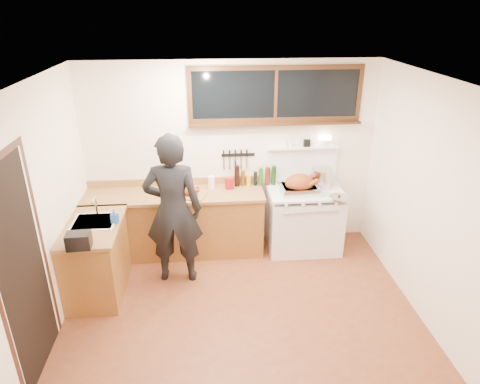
{
  "coord_description": "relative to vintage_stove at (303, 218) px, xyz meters",
  "views": [
    {
      "loc": [
        -0.36,
        -3.87,
        3.25
      ],
      "look_at": [
        0.05,
        0.85,
        1.15
      ],
      "focal_mm": 32.0,
      "sensor_mm": 36.0,
      "label": 1
    }
  ],
  "objects": [
    {
      "name": "cutting_board",
      "position": [
        -1.56,
        -0.08,
        0.49
      ],
      "size": [
        0.45,
        0.39,
        0.14
      ],
      "color": "olive",
      "rests_on": "counter_back"
    },
    {
      "name": "counter_back",
      "position": [
        -1.8,
        0.04,
        -0.01
      ],
      "size": [
        2.44,
        0.64,
        1.0
      ],
      "color": "brown",
      "rests_on": "ground"
    },
    {
      "name": "pot_lid",
      "position": [
        0.38,
        -0.31,
        0.45
      ],
      "size": [
        0.34,
        0.34,
        0.04
      ],
      "color": "silver",
      "rests_on": "vintage_stove"
    },
    {
      "name": "left_doorway",
      "position": [
        -2.99,
        -1.96,
        0.62
      ],
      "size": [
        0.02,
        1.04,
        2.17
      ],
      "color": "black",
      "rests_on": "ground"
    },
    {
      "name": "saucepan",
      "position": [
        0.14,
        0.19,
        0.49
      ],
      "size": [
        0.18,
        0.27,
        0.11
      ],
      "color": "silver",
      "rests_on": "vintage_stove"
    },
    {
      "name": "sink_unit",
      "position": [
        -2.68,
        -0.71,
        0.38
      ],
      "size": [
        0.5,
        0.45,
        0.37
      ],
      "color": "white",
      "rests_on": "counter_left"
    },
    {
      "name": "toaster",
      "position": [
        -2.7,
        -1.29,
        0.52
      ],
      "size": [
        0.26,
        0.19,
        0.17
      ],
      "color": "black",
      "rests_on": "counter_left"
    },
    {
      "name": "stockpot",
      "position": [
        0.24,
        0.08,
        0.57
      ],
      "size": [
        0.37,
        0.37,
        0.27
      ],
      "color": "silver",
      "rests_on": "vintage_stove"
    },
    {
      "name": "counter_left",
      "position": [
        -2.7,
        -0.79,
        -0.01
      ],
      "size": [
        0.64,
        1.09,
        0.9
      ],
      "color": "brown",
      "rests_on": "ground"
    },
    {
      "name": "man",
      "position": [
        -1.77,
        -0.61,
        0.5
      ],
      "size": [
        0.72,
        0.5,
        1.92
      ],
      "color": "black",
      "rests_on": "ground"
    },
    {
      "name": "roast_turkey",
      "position": [
        -0.1,
        -0.08,
        0.54
      ],
      "size": [
        0.54,
        0.4,
        0.26
      ],
      "color": "silver",
      "rests_on": "vintage_stove"
    },
    {
      "name": "pitcher",
      "position": [
        -1.28,
        0.16,
        0.52
      ],
      "size": [
        0.1,
        0.1,
        0.18
      ],
      "color": "white",
      "rests_on": "counter_back"
    },
    {
      "name": "bottle_cluster",
      "position": [
        -0.67,
        0.22,
        0.56
      ],
      "size": [
        0.58,
        0.07,
        0.3
      ],
      "color": "black",
      "rests_on": "counter_back"
    },
    {
      "name": "knife_strip",
      "position": [
        -0.92,
        0.32,
        0.84
      ],
      "size": [
        0.46,
        0.03,
        0.28
      ],
      "color": "black",
      "rests_on": "room_shell"
    },
    {
      "name": "vintage_stove",
      "position": [
        0.0,
        0.0,
        0.0
      ],
      "size": [
        1.02,
        0.74,
        1.57
      ],
      "color": "white",
      "rests_on": "ground"
    },
    {
      "name": "room_shell",
      "position": [
        -1.0,
        -1.41,
        1.18
      ],
      "size": [
        4.1,
        3.6,
        2.65
      ],
      "color": "white",
      "rests_on": "ground"
    },
    {
      "name": "ground_plane",
      "position": [
        -1.0,
        -1.41,
        -0.48
      ],
      "size": [
        4.0,
        3.5,
        0.02
      ],
      "primitive_type": "cube",
      "color": "brown"
    },
    {
      "name": "coffee_tin",
      "position": [
        -1.04,
        0.12,
        0.51
      ],
      "size": [
        0.12,
        0.1,
        0.16
      ],
      "color": "maroon",
      "rests_on": "counter_back"
    },
    {
      "name": "back_window",
      "position": [
        -0.4,
        0.31,
        1.6
      ],
      "size": [
        2.32,
        0.13,
        0.77
      ],
      "color": "black",
      "rests_on": "room_shell"
    },
    {
      "name": "soap_bottle",
      "position": [
        -2.43,
        -0.76,
        0.52
      ],
      "size": [
        0.09,
        0.09,
        0.17
      ],
      "color": "#245EB5",
      "rests_on": "counter_left"
    }
  ]
}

